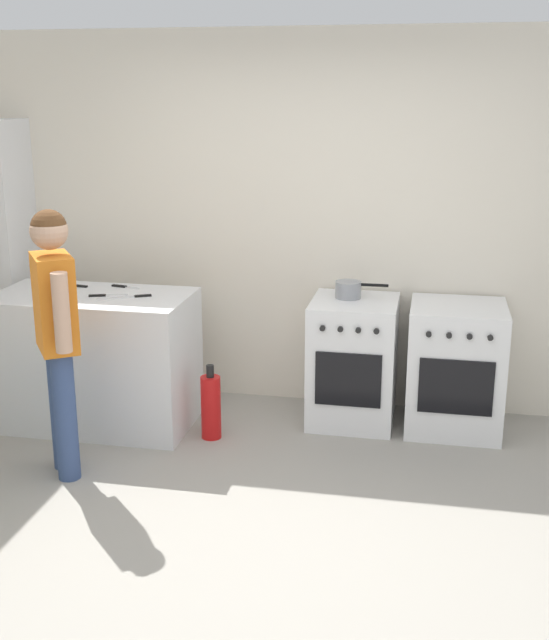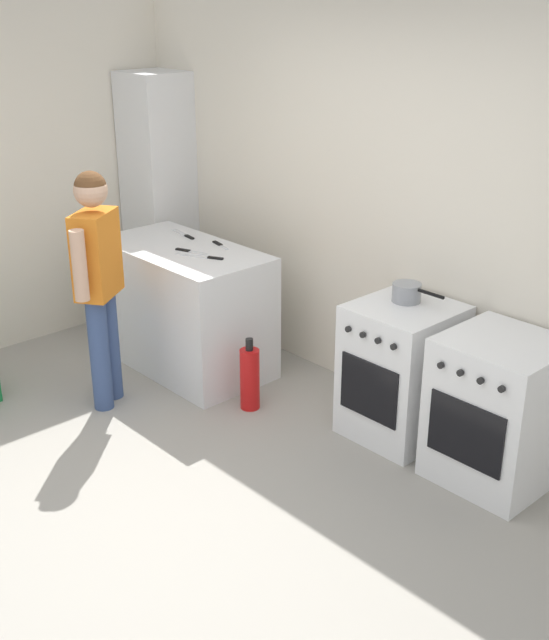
{
  "view_description": "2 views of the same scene",
  "coord_description": "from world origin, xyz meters",
  "views": [
    {
      "loc": [
        0.84,
        -3.57,
        2.19
      ],
      "look_at": [
        -0.06,
        0.91,
        0.88
      ],
      "focal_mm": 45.0,
      "sensor_mm": 36.0,
      "label": 1
    },
    {
      "loc": [
        3.06,
        -1.98,
        2.59
      ],
      "look_at": [
        0.04,
        0.81,
        0.88
      ],
      "focal_mm": 45.0,
      "sensor_mm": 36.0,
      "label": 2
    }
  ],
  "objects": [
    {
      "name": "knife_chef",
      "position": [
        -1.6,
        1.4,
        0.9
      ],
      "size": [
        0.31,
        0.08,
        0.01
      ],
      "color": "silver",
      "rests_on": "counter_unit"
    },
    {
      "name": "knife_bread",
      "position": [
        -1.09,
        1.17,
        0.9
      ],
      "size": [
        0.33,
        0.18,
        0.01
      ],
      "color": "silver",
      "rests_on": "counter_unit"
    },
    {
      "name": "oven_left",
      "position": [
        0.35,
        1.58,
        0.43
      ],
      "size": [
        0.57,
        0.62,
        0.85
      ],
      "color": "white",
      "rests_on": "ground"
    },
    {
      "name": "knife_utility",
      "position": [
        -1.24,
        1.19,
        0.9
      ],
      "size": [
        0.25,
        0.11,
        0.01
      ],
      "color": "silver",
      "rests_on": "counter_unit"
    },
    {
      "name": "ground_plane",
      "position": [
        0.0,
        0.0,
        0.0
      ],
      "size": [
        8.0,
        8.0,
        0.0
      ],
      "primitive_type": "plane",
      "color": "gray"
    },
    {
      "name": "knife_paring",
      "position": [
        -1.22,
        1.43,
        0.91
      ],
      "size": [
        0.21,
        0.07,
        0.01
      ],
      "color": "silver",
      "rests_on": "counter_unit"
    },
    {
      "name": "oven_right",
      "position": [
        1.03,
        1.58,
        0.43
      ],
      "size": [
        0.62,
        0.62,
        0.85
      ],
      "color": "white",
      "rests_on": "ground"
    },
    {
      "name": "larder_cabinet",
      "position": [
        -2.3,
        1.68,
        1.0
      ],
      "size": [
        0.48,
        0.44,
        2.0
      ],
      "primitive_type": "cube",
      "color": "silver",
      "rests_on": "ground"
    },
    {
      "name": "back_wall",
      "position": [
        0.0,
        1.95,
        1.3
      ],
      "size": [
        6.0,
        0.1,
        2.6
      ],
      "primitive_type": "cube",
      "color": "silver",
      "rests_on": "ground"
    },
    {
      "name": "person",
      "position": [
        -1.23,
        0.45,
        0.93
      ],
      "size": [
        0.36,
        0.48,
        1.57
      ],
      "color": "#384C7A",
      "rests_on": "ground"
    },
    {
      "name": "counter_unit",
      "position": [
        -1.35,
        1.2,
        0.45
      ],
      "size": [
        1.3,
        0.7,
        0.9
      ],
      "primitive_type": "cube",
      "color": "silver",
      "rests_on": "ground"
    },
    {
      "name": "pot",
      "position": [
        0.3,
        1.64,
        0.91
      ],
      "size": [
        0.35,
        0.17,
        0.11
      ],
      "color": "gray",
      "rests_on": "oven_left"
    },
    {
      "name": "fire_extinguisher",
      "position": [
        -0.52,
        1.1,
        0.22
      ],
      "size": [
        0.13,
        0.13,
        0.5
      ],
      "color": "red",
      "rests_on": "ground"
    }
  ]
}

